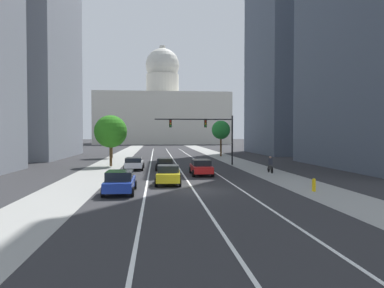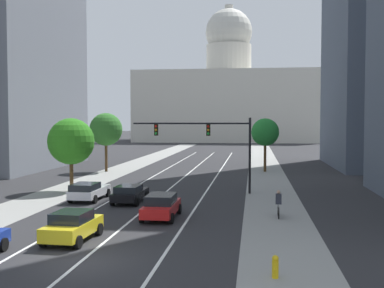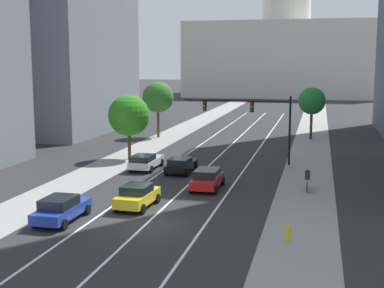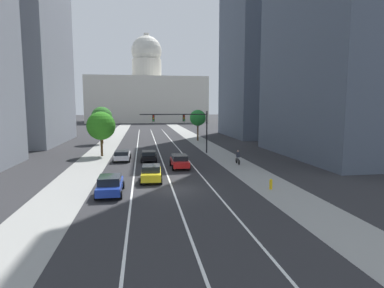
# 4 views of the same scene
# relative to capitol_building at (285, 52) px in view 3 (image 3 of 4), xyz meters

# --- Properties ---
(ground_plane) EXTENTS (400.00, 400.00, 0.00)m
(ground_plane) POSITION_rel_capitol_building_xyz_m (0.00, -81.54, -12.00)
(ground_plane) COLOR #2B2B2D
(sidewalk_left) EXTENTS (4.16, 130.00, 0.01)m
(sidewalk_left) POSITION_rel_capitol_building_xyz_m (-8.85, -86.54, -11.99)
(sidewalk_left) COLOR gray
(sidewalk_left) RESTS_ON ground
(sidewalk_right) EXTENTS (4.16, 130.00, 0.01)m
(sidewalk_right) POSITION_rel_capitol_building_xyz_m (8.85, -86.54, -11.99)
(sidewalk_right) COLOR gray
(sidewalk_right) RESTS_ON ground
(lane_stripe_left) EXTENTS (0.16, 90.00, 0.01)m
(lane_stripe_left) POSITION_rel_capitol_building_xyz_m (-3.38, -96.54, -11.99)
(lane_stripe_left) COLOR white
(lane_stripe_left) RESTS_ON ground
(lane_stripe_center) EXTENTS (0.16, 90.00, 0.01)m
(lane_stripe_center) POSITION_rel_capitol_building_xyz_m (0.00, -96.54, -11.99)
(lane_stripe_center) COLOR white
(lane_stripe_center) RESTS_ON ground
(lane_stripe_right) EXTENTS (0.16, 90.00, 0.01)m
(lane_stripe_right) POSITION_rel_capitol_building_xyz_m (3.38, -96.54, -11.99)
(lane_stripe_right) COLOR white
(lane_stripe_right) RESTS_ON ground
(capitol_building) EXTENTS (51.20, 29.51, 39.36)m
(capitol_building) POSITION_rel_capitol_building_xyz_m (0.00, 0.00, 0.00)
(capitol_building) COLOR beige
(capitol_building) RESTS_ON ground
(car_red) EXTENTS (2.02, 4.47, 1.51)m
(car_red) POSITION_rel_capitol_building_xyz_m (1.69, -112.06, -11.20)
(car_red) COLOR red
(car_red) RESTS_ON ground
(car_white) EXTENTS (2.11, 4.68, 1.39)m
(car_white) POSITION_rel_capitol_building_xyz_m (-5.08, -106.19, -11.26)
(car_white) COLOR silver
(car_white) RESTS_ON ground
(car_black) EXTENTS (2.10, 4.48, 1.33)m
(car_black) POSITION_rel_capitol_building_xyz_m (-1.69, -106.80, -11.29)
(car_black) COLOR black
(car_black) RESTS_ON ground
(car_blue) EXTENTS (2.05, 4.66, 1.53)m
(car_blue) POSITION_rel_capitol_building_xyz_m (-5.08, -122.12, -11.21)
(car_blue) COLOR #1E389E
(car_blue) RESTS_ON ground
(car_yellow) EXTENTS (2.16, 4.12, 1.53)m
(car_yellow) POSITION_rel_capitol_building_xyz_m (-1.69, -118.17, -11.21)
(car_yellow) COLOR yellow
(car_yellow) RESTS_ON ground
(traffic_signal_mast) EXTENTS (9.98, 0.39, 6.31)m
(traffic_signal_mast) POSITION_rel_capitol_building_xyz_m (3.75, -101.21, -7.36)
(traffic_signal_mast) COLOR black
(traffic_signal_mast) RESTS_ON ground
(fire_hydrant) EXTENTS (0.26, 0.35, 0.91)m
(fire_hydrant) POSITION_rel_capitol_building_xyz_m (8.24, -122.68, -11.53)
(fire_hydrant) COLOR yellow
(fire_hydrant) RESTS_ON ground
(cyclist) EXTENTS (0.36, 1.70, 1.72)m
(cyclist) POSITION_rel_capitol_building_xyz_m (8.95, -110.93, -11.15)
(cyclist) COLOR black
(cyclist) RESTS_ON ground
(street_tree_far_right) EXTENTS (3.27, 3.27, 6.32)m
(street_tree_far_right) POSITION_rel_capitol_building_xyz_m (8.72, -83.95, -7.35)
(street_tree_far_right) COLOR #51381E
(street_tree_far_right) RESTS_ON ground
(street_tree_near_left) EXTENTS (3.99, 3.99, 6.28)m
(street_tree_near_left) POSITION_rel_capitol_building_xyz_m (-8.18, -101.72, -7.72)
(street_tree_near_left) COLOR #51381E
(street_tree_near_left) RESTS_ON ground
(street_tree_mid_left) EXTENTS (3.87, 3.87, 6.94)m
(street_tree_mid_left) POSITION_rel_capitol_building_xyz_m (-9.93, -86.33, -7.01)
(street_tree_mid_left) COLOR #51381E
(street_tree_mid_left) RESTS_ON ground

